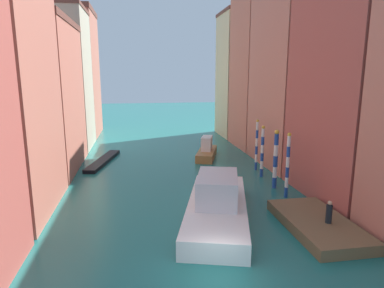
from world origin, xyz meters
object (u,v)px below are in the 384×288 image
waterfront_dock (317,224)px  mooring_pole_0 (288,165)px  mooring_pole_3 (257,145)px  gondola_black (103,161)px  motorboat_0 (207,151)px  person_on_dock (329,213)px  vaporetto_white (217,204)px  mooring_pole_1 (276,159)px  mooring_pole_2 (262,151)px

waterfront_dock → mooring_pole_0: 6.03m
waterfront_dock → mooring_pole_3: bearing=86.4°
gondola_black → motorboat_0: size_ratio=1.43×
waterfront_dock → person_on_dock: person_on_dock is taller
mooring_pole_0 → mooring_pole_3: 7.72m
motorboat_0 → waterfront_dock: bearing=-81.2°
mooring_pole_0 → vaporetto_white: size_ratio=0.43×
mooring_pole_1 → mooring_pole_2: 3.24m
gondola_black → vaporetto_white: bearing=-61.4°
mooring_pole_2 → mooring_pole_3: bearing=83.1°
waterfront_dock → mooring_pole_3: (0.85, 13.28, 2.26)m
person_on_dock → motorboat_0: (-3.29, 19.75, -0.52)m
gondola_black → mooring_pole_0: bearing=-41.5°
person_on_dock → mooring_pole_1: mooring_pole_1 is taller
mooring_pole_1 → mooring_pole_3: mooring_pole_3 is taller
person_on_dock → gondola_black: size_ratio=0.15×
vaporetto_white → gondola_black: size_ratio=1.33×
waterfront_dock → vaporetto_white: vaporetto_white is taller
person_on_dock → mooring_pole_1: size_ratio=0.28×
person_on_dock → mooring_pole_3: size_ratio=0.27×
person_on_dock → mooring_pole_2: mooring_pole_2 is taller
mooring_pole_3 → waterfront_dock: bearing=-93.6°
mooring_pole_3 → vaporetto_white: mooring_pole_3 is taller
mooring_pole_1 → gondola_black: size_ratio=0.55×
mooring_pole_3 → motorboat_0: size_ratio=0.81×
vaporetto_white → motorboat_0: size_ratio=1.90×
waterfront_dock → mooring_pole_3: size_ratio=1.40×
waterfront_dock → mooring_pole_3: mooring_pole_3 is taller
mooring_pole_0 → motorboat_0: bearing=104.3°
mooring_pole_2 → mooring_pole_3: (0.27, 2.25, 0.12)m
waterfront_dock → gondola_black: 23.83m
mooring_pole_0 → mooring_pole_3: size_ratio=1.00×
mooring_pole_3 → mooring_pole_1: bearing=-93.8°
person_on_dock → gondola_black: 24.52m
motorboat_0 → vaporetto_white: bearing=-99.5°
vaporetto_white → mooring_pole_0: bearing=25.0°
motorboat_0 → mooring_pole_0: bearing=-75.7°
vaporetto_white → gondola_black: (-8.83, 16.20, -0.81)m
waterfront_dock → person_on_dock: bearing=-60.0°
waterfront_dock → mooring_pole_0: bearing=84.9°
mooring_pole_3 → mooring_pole_0: bearing=-92.6°
mooring_pole_2 → mooring_pole_3: 2.27m
mooring_pole_0 → waterfront_dock: bearing=-95.1°
waterfront_dock → gondola_black: (-14.55, 18.87, -0.15)m
waterfront_dock → motorboat_0: 19.40m
person_on_dock → gondola_black: person_on_dock is taller
mooring_pole_2 → vaporetto_white: (-6.29, -8.37, -1.48)m
mooring_pole_0 → mooring_pole_1: size_ratio=1.03×
mooring_pole_0 → vaporetto_white: mooring_pole_0 is taller
mooring_pole_1 → gondola_black: 18.82m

